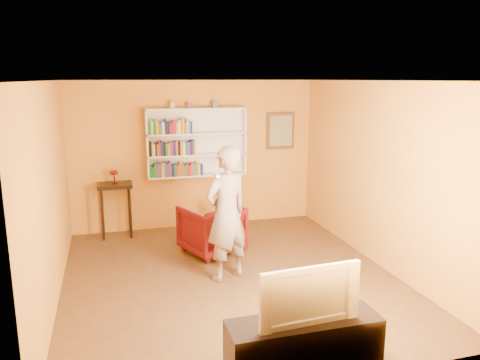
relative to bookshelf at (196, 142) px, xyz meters
name	(u,v)px	position (x,y,z in m)	size (l,w,h in m)	color
room_shell	(230,208)	(0.00, -2.41, -0.58)	(5.30, 5.80, 2.88)	#4B3018
bookshelf	(196,142)	(0.00, 0.00, 0.00)	(1.80, 0.29, 1.23)	white
books_row_lower	(176,170)	(-0.40, -0.11, -0.47)	(0.94, 0.19, 0.27)	#1C7E2E
books_row_middle	(172,148)	(-0.44, -0.10, -0.08)	(0.81, 0.19, 0.27)	black
books_row_upper	(170,127)	(-0.48, -0.11, 0.30)	(0.76, 0.19, 0.27)	#1C7E2E
ornament_left	(172,105)	(-0.42, -0.06, 0.68)	(0.09, 0.09, 0.12)	gold
ornament_centre	(189,105)	(-0.12, -0.06, 0.67)	(0.07, 0.07, 0.10)	maroon
ornament_right	(215,104)	(0.34, -0.06, 0.68)	(0.09, 0.09, 0.12)	#415B6C
framed_painting	(281,131)	(1.65, 0.05, 0.16)	(0.55, 0.05, 0.70)	#553418
console_table	(115,193)	(-1.47, -0.16, -0.81)	(0.58, 0.44, 0.95)	black
ruby_lustre	(114,174)	(-1.47, -0.16, -0.47)	(0.15, 0.15, 0.24)	maroon
armchair	(212,229)	(-0.04, -1.39, -1.21)	(0.83, 0.85, 0.77)	#42040A
person	(227,214)	(-0.05, -2.42, -0.66)	(0.68, 0.45, 1.87)	#7C675B
game_remote	(217,175)	(-0.26, -2.75, -0.05)	(0.04, 0.15, 0.04)	white
tv_cabinet	(304,345)	(0.13, -4.66, -1.33)	(1.47, 0.44, 0.52)	black
television	(305,292)	(0.13, -4.66, -0.79)	(0.98, 0.13, 0.57)	black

